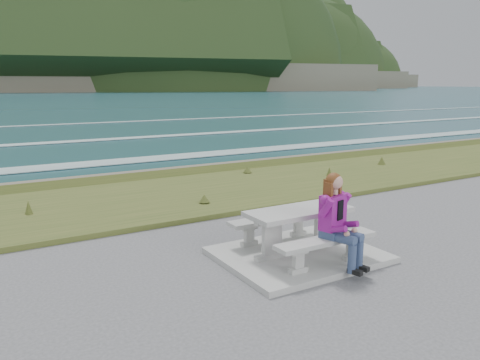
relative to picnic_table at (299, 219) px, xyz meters
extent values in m
cube|color=#A0A09B|center=(0.00, 0.00, -0.63)|extent=(2.60, 2.10, 0.10)
cube|color=#A0A09B|center=(-0.54, 0.00, -0.54)|extent=(0.62, 0.12, 0.08)
cube|color=#A0A09B|center=(-0.54, 0.00, -0.25)|extent=(0.34, 0.09, 0.51)
cube|color=#A0A09B|center=(-0.54, 0.00, 0.05)|extent=(0.62, 0.12, 0.08)
cube|color=#A0A09B|center=(0.54, 0.00, -0.54)|extent=(0.62, 0.12, 0.08)
cube|color=#A0A09B|center=(0.54, 0.00, -0.25)|extent=(0.34, 0.09, 0.51)
cube|color=#A0A09B|center=(0.54, 0.00, 0.05)|extent=(0.62, 0.12, 0.08)
cube|color=#A0A09B|center=(0.00, 0.00, 0.13)|extent=(1.80, 0.75, 0.08)
cube|color=#A0A09B|center=(-0.54, -0.70, -0.54)|extent=(0.30, 0.12, 0.08)
cube|color=#A0A09B|center=(-0.54, -0.70, -0.39)|extent=(0.17, 0.09, 0.22)
cube|color=#A0A09B|center=(-0.54, -0.70, -0.24)|extent=(0.30, 0.12, 0.08)
cube|color=#A0A09B|center=(0.54, -0.70, -0.54)|extent=(0.30, 0.12, 0.08)
cube|color=#A0A09B|center=(0.54, -0.70, -0.39)|extent=(0.17, 0.09, 0.22)
cube|color=#A0A09B|center=(0.54, -0.70, -0.24)|extent=(0.30, 0.12, 0.08)
cube|color=#A0A09B|center=(0.00, -0.70, -0.17)|extent=(1.80, 0.35, 0.07)
cube|color=#A0A09B|center=(-0.54, 0.70, -0.54)|extent=(0.30, 0.12, 0.08)
cube|color=#A0A09B|center=(-0.54, 0.70, -0.39)|extent=(0.17, 0.09, 0.22)
cube|color=#A0A09B|center=(-0.54, 0.70, -0.24)|extent=(0.30, 0.12, 0.08)
cube|color=#A0A09B|center=(0.54, 0.70, -0.54)|extent=(0.30, 0.12, 0.08)
cube|color=#A0A09B|center=(0.54, 0.70, -0.39)|extent=(0.17, 0.09, 0.22)
cube|color=#A0A09B|center=(0.54, 0.70, -0.24)|extent=(0.30, 0.12, 0.08)
cube|color=#A0A09B|center=(0.00, 0.70, -0.17)|extent=(1.80, 0.35, 0.07)
cube|color=#394E1D|center=(0.00, 5.00, -0.68)|extent=(160.00, 4.50, 0.22)
cube|color=#655D4B|center=(0.00, 7.90, -0.68)|extent=(160.00, 0.80, 2.20)
cube|color=silver|center=(0.00, 14.00, -2.42)|extent=(220.00, 3.00, 0.06)
cube|color=silver|center=(0.00, 22.00, -2.42)|extent=(220.00, 2.00, 0.06)
cube|color=silver|center=(0.00, 34.00, -2.42)|extent=(220.00, 1.40, 0.06)
cube|color=silver|center=(0.00, 52.00, -2.42)|extent=(220.00, 1.00, 0.06)
cube|color=#655D4B|center=(130.00, 330.00, 6.52)|extent=(296.14, 193.70, 18.00)
ellipsoid|color=black|center=(130.00, 330.00, 9.52)|extent=(311.77, 210.10, 229.80)
cube|color=#655D4B|center=(320.00, 420.00, 6.52)|extent=(224.66, 148.06, 18.00)
ellipsoid|color=black|center=(320.00, 420.00, 9.52)|extent=(236.23, 161.33, 175.73)
cube|color=#655D4B|center=(480.00, 520.00, 6.52)|extent=(197.87, 126.05, 18.00)
ellipsoid|color=black|center=(480.00, 520.00, 9.52)|extent=(207.79, 137.80, 128.42)
cube|color=#334871|center=(0.19, -0.92, -0.30)|extent=(0.57, 0.81, 0.57)
cube|color=#911587|center=(0.12, -0.68, 0.26)|extent=(0.48, 0.35, 0.55)
sphere|color=tan|center=(0.13, -0.70, 0.74)|extent=(0.23, 0.23, 0.23)
sphere|color=#562513|center=(0.12, -0.68, 0.75)|extent=(0.25, 0.25, 0.25)
camera|label=1|loc=(-4.66, -5.94, 2.20)|focal=35.00mm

